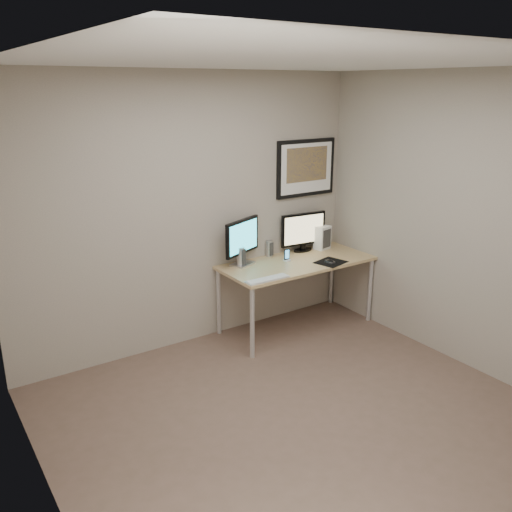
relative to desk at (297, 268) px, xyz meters
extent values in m
plane|color=brown|center=(-1.00, -1.35, -0.66)|extent=(3.60, 3.60, 0.00)
plane|color=white|center=(-1.00, -1.35, 1.94)|extent=(3.60, 3.60, 0.00)
plane|color=gray|center=(-1.00, 0.35, 0.64)|extent=(3.60, 0.00, 3.60)
plane|color=gray|center=(-2.80, -1.35, 0.64)|extent=(0.00, 3.40, 3.40)
plane|color=gray|center=(0.80, -1.35, 0.64)|extent=(0.00, 3.40, 3.40)
cube|color=tan|center=(0.00, 0.00, 0.05)|extent=(1.60, 0.70, 0.03)
cylinder|color=silver|center=(-0.76, -0.31, -0.31)|extent=(0.04, 0.04, 0.70)
cylinder|color=silver|center=(-0.76, 0.31, -0.31)|extent=(0.04, 0.04, 0.70)
cylinder|color=silver|center=(0.76, -0.31, -0.31)|extent=(0.04, 0.04, 0.70)
cylinder|color=silver|center=(0.76, 0.31, -0.31)|extent=(0.04, 0.04, 0.70)
cube|color=black|center=(0.35, 0.33, 0.96)|extent=(0.75, 0.03, 0.60)
cube|color=silver|center=(0.35, 0.32, 0.96)|extent=(0.67, 0.00, 0.52)
cube|color=gold|center=(0.35, 0.31, 1.00)|extent=(0.54, 0.00, 0.36)
cube|color=silver|center=(-0.53, 0.22, 0.07)|extent=(0.28, 0.24, 0.02)
cube|color=silver|center=(-0.53, 0.22, 0.13)|extent=(0.06, 0.05, 0.10)
cube|color=black|center=(-0.53, 0.22, 0.36)|extent=(0.49, 0.23, 0.35)
cube|color=#28B8C8|center=(-0.53, 0.21, 0.36)|extent=(0.43, 0.18, 0.29)
cube|color=black|center=(0.28, 0.26, 0.08)|extent=(0.24, 0.14, 0.02)
cube|color=black|center=(0.28, 0.26, 0.11)|extent=(0.06, 0.05, 0.05)
cube|color=black|center=(0.28, 0.26, 0.31)|extent=(0.54, 0.08, 0.35)
cube|color=tan|center=(0.28, 0.25, 0.31)|extent=(0.48, 0.05, 0.30)
cylinder|color=silver|center=(-0.57, 0.19, 0.17)|extent=(0.11, 0.11, 0.20)
cylinder|color=silver|center=(-0.14, 0.31, 0.15)|extent=(0.07, 0.07, 0.17)
cube|color=black|center=(-0.08, 0.08, 0.13)|extent=(0.06, 0.06, 0.13)
cube|color=silver|center=(-0.57, -0.28, 0.07)|extent=(0.44, 0.12, 0.02)
cube|color=black|center=(0.27, -0.21, 0.07)|extent=(0.34, 0.31, 0.00)
ellipsoid|color=black|center=(0.25, -0.22, 0.09)|extent=(0.06, 0.10, 0.03)
cube|color=silver|center=(0.51, 0.21, 0.19)|extent=(0.19, 0.16, 0.26)
camera|label=1|loc=(-3.29, -4.16, 1.79)|focal=38.00mm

